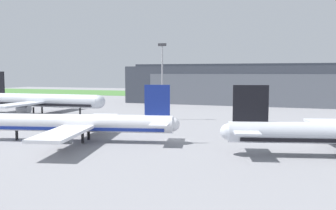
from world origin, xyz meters
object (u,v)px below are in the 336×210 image
object	(u,v)px
fuel_bowser	(330,125)
apron_light_mast	(162,76)
maintenance_hangar	(244,85)
airliner_far_left	(42,101)
airliner_near_left	(79,124)

from	to	relation	value
fuel_bowser	apron_light_mast	size ratio (longest dim) A/B	0.21
maintenance_hangar	apron_light_mast	xyz separation A→B (m)	(-15.12, -65.54, 4.42)
maintenance_hangar	fuel_bowser	distance (m)	76.50
airliner_far_left	airliner_near_left	size ratio (longest dim) A/B	1.12
airliner_far_left	airliner_near_left	distance (m)	53.34
airliner_far_left	apron_light_mast	world-z (taller)	apron_light_mast
airliner_far_left	airliner_near_left	xyz separation A→B (m)	(37.94, -37.48, -0.91)
airliner_near_left	apron_light_mast	distance (m)	39.07
airliner_near_left	maintenance_hangar	bearing A→B (deg)	79.43
maintenance_hangar	fuel_bowser	xyz separation A→B (m)	(29.87, -70.06, -7.23)
maintenance_hangar	airliner_far_left	size ratio (longest dim) A/B	2.27
fuel_bowser	airliner_far_left	bearing A→B (deg)	177.20
airliner_far_left	fuel_bowser	distance (m)	87.24
maintenance_hangar	airliner_far_left	world-z (taller)	maintenance_hangar
maintenance_hangar	airliner_far_left	xyz separation A→B (m)	(-57.21, -65.80, -3.90)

